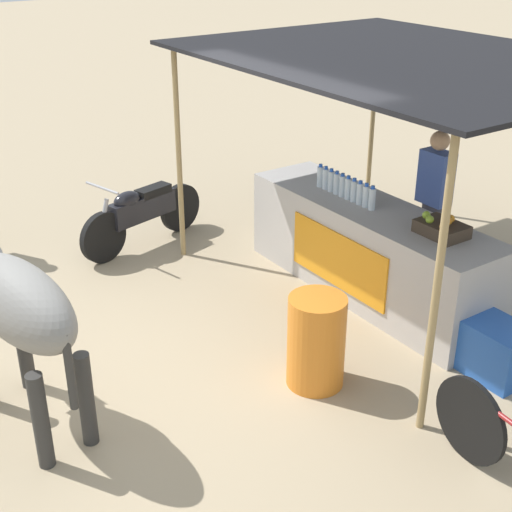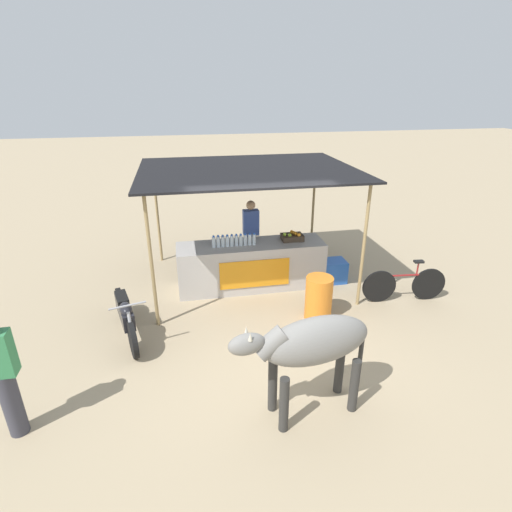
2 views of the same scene
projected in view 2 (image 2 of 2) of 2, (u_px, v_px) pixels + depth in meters
ground_plane at (275, 348)px, 6.48m from camera, size 60.00×60.00×0.00m
stall_counter at (251, 265)px, 8.27m from camera, size 3.00×0.82×0.96m
stall_awning at (248, 173)px, 7.81m from camera, size 4.20×3.20×2.42m
water_bottle_row at (234, 241)px, 7.93m from camera, size 0.88×0.07×0.25m
fruit_crate at (292, 237)px, 8.25m from camera, size 0.44×0.32×0.18m
vendor_behind_counter at (251, 236)px, 8.82m from camera, size 0.34×0.22×1.65m
cooler_box at (331, 271)px, 8.58m from camera, size 0.60×0.44×0.48m
water_barrel at (319, 298)px, 7.16m from camera, size 0.49×0.49×0.81m
cow at (311, 344)px, 4.84m from camera, size 1.85×0.73×1.44m
motorcycle_parked at (125, 315)px, 6.60m from camera, size 0.68×1.76×0.90m
bicycle_leaning at (404, 285)px, 7.76m from camera, size 1.66×0.20×0.85m
passerby_on_street at (3, 376)px, 4.58m from camera, size 0.34×0.22×1.65m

